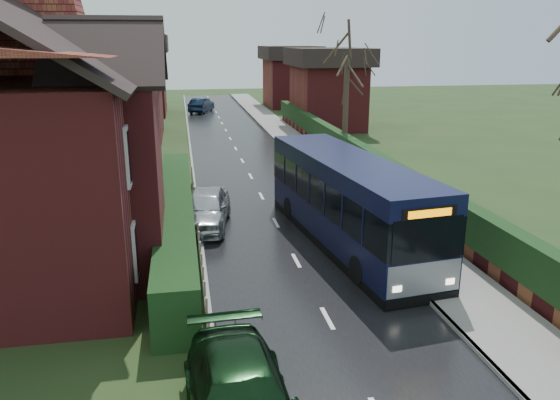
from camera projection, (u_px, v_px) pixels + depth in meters
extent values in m
plane|color=#2D3F1B|center=(310.00, 287.00, 16.31)|extent=(140.00, 140.00, 0.00)
cube|color=black|center=(261.00, 196.00, 25.75)|extent=(6.00, 100.00, 0.02)
cube|color=slate|center=(348.00, 191.00, 26.46)|extent=(2.50, 100.00, 0.14)
cube|color=gray|center=(324.00, 192.00, 26.26)|extent=(0.12, 100.00, 0.14)
cube|color=gray|center=(196.00, 199.00, 25.22)|extent=(0.12, 100.00, 0.10)
cube|color=black|center=(176.00, 217.00, 20.14)|extent=(1.20, 16.00, 1.60)
cube|color=maroon|center=(379.00, 185.00, 26.66)|extent=(0.30, 50.00, 0.60)
cube|color=black|center=(379.00, 167.00, 26.41)|extent=(0.60, 50.00, 1.20)
cube|color=maroon|center=(22.00, 165.00, 18.65)|extent=(8.00, 14.00, 6.00)
cube|color=maroon|center=(118.00, 181.00, 16.42)|extent=(2.50, 4.00, 6.00)
cube|color=silver|center=(136.00, 247.00, 15.02)|extent=(0.08, 1.20, 1.60)
cube|color=black|center=(137.00, 247.00, 15.02)|extent=(0.03, 0.95, 1.35)
cube|color=silver|center=(129.00, 155.00, 14.29)|extent=(0.08, 1.20, 1.60)
cube|color=black|center=(130.00, 155.00, 14.29)|extent=(0.03, 0.95, 1.35)
cube|color=silver|center=(144.00, 206.00, 18.79)|extent=(0.08, 1.20, 1.60)
cube|color=black|center=(145.00, 206.00, 18.80)|extent=(0.03, 0.95, 1.35)
cube|color=silver|center=(139.00, 131.00, 18.06)|extent=(0.08, 1.20, 1.60)
cube|color=black|center=(140.00, 131.00, 18.07)|extent=(0.03, 0.95, 1.35)
cube|color=silver|center=(150.00, 178.00, 22.57)|extent=(0.08, 1.20, 1.60)
cube|color=black|center=(151.00, 178.00, 22.58)|extent=(0.03, 0.95, 1.35)
cube|color=silver|center=(145.00, 115.00, 21.84)|extent=(0.08, 1.20, 1.60)
cube|color=black|center=(146.00, 115.00, 21.85)|extent=(0.03, 0.95, 1.35)
cube|color=silver|center=(152.00, 165.00, 24.93)|extent=(0.08, 1.20, 1.60)
cube|color=black|center=(153.00, 165.00, 24.94)|extent=(0.03, 0.95, 1.35)
cube|color=silver|center=(149.00, 108.00, 24.20)|extent=(0.08, 1.20, 1.60)
cube|color=black|center=(149.00, 108.00, 24.21)|extent=(0.03, 0.95, 1.35)
cube|color=black|center=(347.00, 221.00, 19.58)|extent=(3.58, 10.53, 1.07)
cube|color=black|center=(348.00, 191.00, 19.27)|extent=(3.60, 10.54, 1.13)
cube|color=black|center=(349.00, 167.00, 19.02)|extent=(3.58, 10.53, 0.62)
cube|color=black|center=(346.00, 239.00, 19.77)|extent=(3.58, 10.53, 0.33)
cube|color=gray|center=(423.00, 278.00, 14.89)|extent=(2.25, 0.39, 0.94)
cube|color=black|center=(427.00, 240.00, 14.55)|extent=(2.11, 0.34, 1.22)
cube|color=black|center=(429.00, 213.00, 14.34)|extent=(1.64, 0.28, 0.33)
cube|color=#FF8C00|center=(430.00, 213.00, 14.30)|extent=(1.29, 0.20, 0.21)
cube|color=black|center=(422.00, 299.00, 15.06)|extent=(2.30, 0.42, 0.28)
cube|color=#FFF2CC|center=(397.00, 289.00, 14.66)|extent=(0.27, 0.08, 0.17)
cube|color=#FFF2CC|center=(450.00, 281.00, 15.13)|extent=(0.27, 0.08, 0.17)
cylinder|color=black|center=(359.00, 270.00, 16.36)|extent=(0.37, 0.93, 0.90)
cylinder|color=black|center=(421.00, 262.00, 16.96)|extent=(0.37, 0.93, 0.90)
cylinder|color=black|center=(290.00, 208.00, 22.42)|extent=(0.37, 0.93, 0.90)
cylinder|color=black|center=(338.00, 204.00, 23.02)|extent=(0.37, 0.93, 0.90)
imported|color=silver|center=(205.00, 208.00, 21.40)|extent=(2.50, 4.68, 1.51)
imported|color=#101F32|center=(201.00, 105.00, 55.72)|extent=(2.89, 4.67, 1.45)
cylinder|color=slate|center=(454.00, 247.00, 15.69)|extent=(0.08, 0.08, 2.74)
cube|color=white|center=(458.00, 208.00, 15.36)|extent=(0.10, 0.41, 0.31)
cube|color=white|center=(456.00, 221.00, 15.47)|extent=(0.09, 0.37, 0.27)
cylinder|color=#35291F|center=(346.00, 112.00, 32.27)|extent=(0.33, 0.33, 6.08)
cylinder|color=#33291E|center=(87.00, 110.00, 30.89)|extent=(0.30, 0.30, 6.54)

